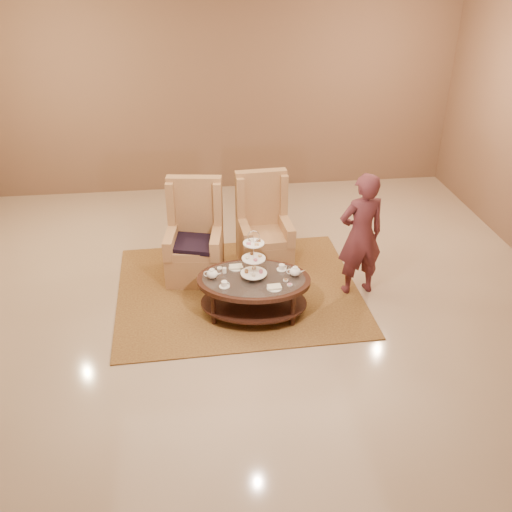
{
  "coord_description": "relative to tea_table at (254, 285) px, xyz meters",
  "views": [
    {
      "loc": [
        -0.58,
        -5.63,
        3.98
      ],
      "look_at": [
        0.13,
        0.2,
        0.67
      ],
      "focal_mm": 40.0,
      "sensor_mm": 36.0,
      "label": 1
    }
  ],
  "objects": [
    {
      "name": "ground",
      "position": [
        -0.07,
        0.01,
        -0.41
      ],
      "size": [
        8.0,
        8.0,
        0.0
      ],
      "primitive_type": "plane",
      "color": "tan",
      "rests_on": "ground"
    },
    {
      "name": "wall_back",
      "position": [
        -0.07,
        4.01,
        1.34
      ],
      "size": [
        8.0,
        0.04,
        3.5
      ],
      "primitive_type": "cube",
      "color": "brown",
      "rests_on": "ground"
    },
    {
      "name": "person",
      "position": [
        1.35,
        0.34,
        0.4
      ],
      "size": [
        0.64,
        0.47,
        1.6
      ],
      "rotation": [
        0.0,
        0.0,
        3.3
      ],
      "color": "#53232B",
      "rests_on": "ground"
    },
    {
      "name": "armchair_left",
      "position": [
        -0.65,
        1.01,
        0.04
      ],
      "size": [
        0.8,
        0.82,
        1.31
      ],
      "rotation": [
        0.0,
        0.0,
        -0.14
      ],
      "color": "tan",
      "rests_on": "ground"
    },
    {
      "name": "tea_table",
      "position": [
        0.0,
        0.0,
        0.0
      ],
      "size": [
        1.45,
        1.1,
        1.12
      ],
      "rotation": [
        0.0,
        0.0,
        -0.15
      ],
      "color": "black",
      "rests_on": "ground"
    },
    {
      "name": "armchair_right",
      "position": [
        0.28,
        1.22,
        0.02
      ],
      "size": [
        0.73,
        0.75,
        1.27
      ],
      "rotation": [
        0.0,
        0.0,
        0.06
      ],
      "color": "tan",
      "rests_on": "ground"
    },
    {
      "name": "ceiling",
      "position": [
        -0.07,
        0.01,
        -0.41
      ],
      "size": [
        8.0,
        8.0,
        0.02
      ],
      "primitive_type": "cube",
      "color": "beige",
      "rests_on": "ground"
    },
    {
      "name": "rug",
      "position": [
        -0.14,
        0.52,
        -0.4
      ],
      "size": [
        3.11,
        2.62,
        0.02
      ],
      "rotation": [
        0.0,
        0.0,
        0.03
      ],
      "color": "olive",
      "rests_on": "ground"
    }
  ]
}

